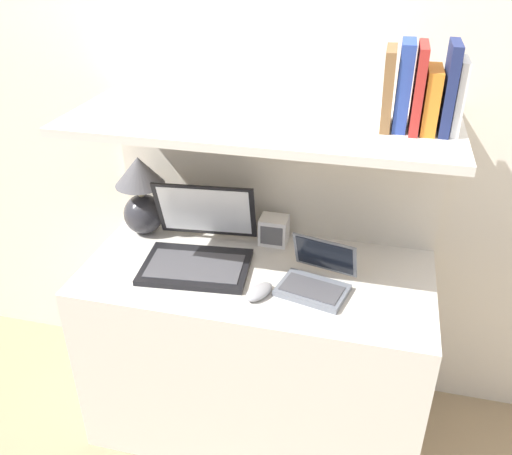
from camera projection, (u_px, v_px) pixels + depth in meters
name	position (u px, v px, depth m)	size (l,w,h in m)	color
wall_back	(279.00, 115.00, 1.99)	(6.00, 0.05, 2.40)	silver
desk	(256.00, 351.00, 2.10)	(1.24, 0.58, 0.74)	silver
back_riser	(274.00, 253.00, 2.23)	(1.24, 0.04, 1.25)	silver
shelf	(261.00, 121.00, 1.71)	(1.24, 0.52, 0.03)	silver
table_lamp	(141.00, 192.00, 2.08)	(0.19, 0.19, 0.32)	#2D2D33
laptop_large	(199.00, 247.00, 1.96)	(0.41, 0.40, 0.26)	black
laptop_small	(316.00, 278.00, 1.82)	(0.27, 0.26, 0.16)	slate
computer_mouse	(259.00, 292.00, 1.79)	(0.11, 0.13, 0.03)	#99999E
router_box	(274.00, 230.00, 2.07)	(0.11, 0.09, 0.11)	white
book_white	(459.00, 96.00, 1.54)	(0.02, 0.13, 0.21)	silver
book_navy	(449.00, 88.00, 1.53)	(0.03, 0.15, 0.25)	navy
book_orange	(431.00, 99.00, 1.56)	(0.04, 0.15, 0.18)	orange
book_red	(418.00, 88.00, 1.55)	(0.03, 0.17, 0.24)	#A82823
book_blue	(404.00, 86.00, 1.56)	(0.04, 0.13, 0.25)	#284293
book_brown	(388.00, 88.00, 1.57)	(0.04, 0.15, 0.23)	brown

